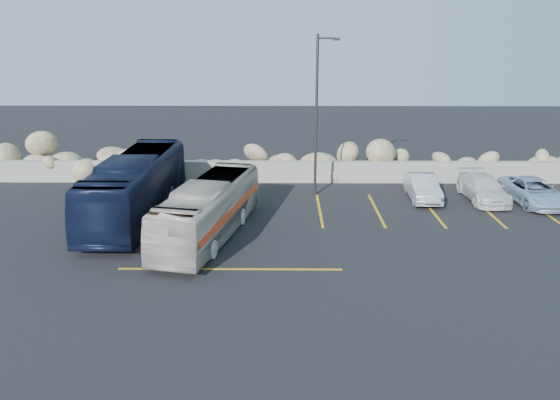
{
  "coord_description": "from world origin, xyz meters",
  "views": [
    {
      "loc": [
        0.95,
        -17.61,
        8.1
      ],
      "look_at": [
        0.75,
        4.0,
        1.41
      ],
      "focal_mm": 35.0,
      "sensor_mm": 36.0,
      "label": 1
    }
  ],
  "objects_px": {
    "lamppost": "(318,112)",
    "tour_coach": "(136,186)",
    "car_d": "(533,191)",
    "car_c": "(483,188)",
    "vintage_bus": "(209,209)",
    "car_b": "(423,187)"
  },
  "relations": [
    {
      "from": "car_b",
      "to": "car_d",
      "type": "distance_m",
      "value": 5.3
    },
    {
      "from": "lamppost",
      "to": "car_d",
      "type": "xyz_separation_m",
      "value": [
        10.58,
        -1.36,
        -3.69
      ]
    },
    {
      "from": "lamppost",
      "to": "car_b",
      "type": "distance_m",
      "value": 6.5
    },
    {
      "from": "lamppost",
      "to": "tour_coach",
      "type": "bearing_deg",
      "value": -157.69
    },
    {
      "from": "car_b",
      "to": "car_d",
      "type": "relative_size",
      "value": 0.86
    },
    {
      "from": "vintage_bus",
      "to": "tour_coach",
      "type": "height_order",
      "value": "tour_coach"
    },
    {
      "from": "lamppost",
      "to": "car_b",
      "type": "height_order",
      "value": "lamppost"
    },
    {
      "from": "lamppost",
      "to": "tour_coach",
      "type": "xyz_separation_m",
      "value": [
        -8.34,
        -3.42,
        -2.88
      ]
    },
    {
      "from": "tour_coach",
      "to": "car_d",
      "type": "bearing_deg",
      "value": 7.55
    },
    {
      "from": "lamppost",
      "to": "car_c",
      "type": "distance_m",
      "value": 9.13
    },
    {
      "from": "lamppost",
      "to": "vintage_bus",
      "type": "bearing_deg",
      "value": -128.1
    },
    {
      "from": "lamppost",
      "to": "tour_coach",
      "type": "distance_m",
      "value": 9.47
    },
    {
      "from": "vintage_bus",
      "to": "car_c",
      "type": "bearing_deg",
      "value": 33.66
    },
    {
      "from": "lamppost",
      "to": "vintage_bus",
      "type": "height_order",
      "value": "lamppost"
    },
    {
      "from": "vintage_bus",
      "to": "tour_coach",
      "type": "bearing_deg",
      "value": 156.78
    },
    {
      "from": "car_c",
      "to": "car_d",
      "type": "relative_size",
      "value": 0.96
    },
    {
      "from": "car_d",
      "to": "car_b",
      "type": "bearing_deg",
      "value": 168.18
    },
    {
      "from": "lamppost",
      "to": "car_c",
      "type": "xyz_separation_m",
      "value": [
        8.31,
        -0.81,
        -3.69
      ]
    },
    {
      "from": "vintage_bus",
      "to": "tour_coach",
      "type": "relative_size",
      "value": 0.83
    },
    {
      "from": "lamppost",
      "to": "car_c",
      "type": "bearing_deg",
      "value": -5.59
    },
    {
      "from": "vintage_bus",
      "to": "car_b",
      "type": "relative_size",
      "value": 2.23
    },
    {
      "from": "vintage_bus",
      "to": "car_d",
      "type": "height_order",
      "value": "vintage_bus"
    }
  ]
}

